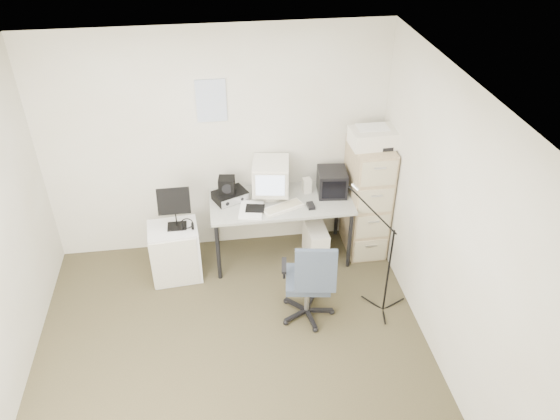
{
  "coord_description": "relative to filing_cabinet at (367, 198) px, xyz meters",
  "views": [
    {
      "loc": [
        -0.06,
        -3.33,
        3.88
      ],
      "look_at": [
        0.55,
        0.95,
        0.95
      ],
      "focal_mm": 35.0,
      "sensor_mm": 36.0,
      "label": 1
    }
  ],
  "objects": [
    {
      "name": "headphones",
      "position": [
        -1.94,
        -0.26,
        0.01
      ],
      "size": [
        0.18,
        0.18,
        0.02
      ],
      "primitive_type": "torus",
      "rotation": [
        0.0,
        0.0,
        0.39
      ],
      "color": "black",
      "rests_on": "side_cart"
    },
    {
      "name": "desk",
      "position": [
        -0.95,
        -0.03,
        -0.29
      ],
      "size": [
        1.5,
        0.7,
        0.73
      ],
      "primitive_type": "cube",
      "color": "#A5A69A",
      "rests_on": "floor"
    },
    {
      "name": "wall_back",
      "position": [
        -1.58,
        0.32,
        0.6
      ],
      "size": [
        3.6,
        0.02,
        2.5
      ],
      "primitive_type": "cube",
      "color": "silver",
      "rests_on": "ground"
    },
    {
      "name": "pc_tower",
      "position": [
        -0.58,
        -0.14,
        -0.44
      ],
      "size": [
        0.22,
        0.46,
        0.43
      ],
      "primitive_type": "cube",
      "rotation": [
        0.0,
        0.0,
        0.03
      ],
      "color": "silver",
      "rests_on": "floor"
    },
    {
      "name": "wall_calendar",
      "position": [
        -1.6,
        0.31,
        1.1
      ],
      "size": [
        0.3,
        0.02,
        0.44
      ],
      "primitive_type": "cube",
      "color": "white",
      "rests_on": "wall_back"
    },
    {
      "name": "filing_cabinet",
      "position": [
        0.0,
        0.0,
        0.0
      ],
      "size": [
        0.4,
        0.6,
        1.3
      ],
      "primitive_type": "cube",
      "color": "tan",
      "rests_on": "floor"
    },
    {
      "name": "mic_stand",
      "position": [
        -0.06,
        -1.04,
        -0.01
      ],
      "size": [
        0.03,
        0.03,
        1.28
      ],
      "primitive_type": "cylinder",
      "rotation": [
        0.0,
        0.0,
        2.34
      ],
      "color": "black",
      "rests_on": "floor"
    },
    {
      "name": "floor",
      "position": [
        -1.58,
        -1.48,
        -0.66
      ],
      "size": [
        3.6,
        3.6,
        0.01
      ],
      "primitive_type": "cube",
      "color": "#373320",
      "rests_on": "ground"
    },
    {
      "name": "radio_speaker",
      "position": [
        -1.51,
        0.07,
        0.26
      ],
      "size": [
        0.19,
        0.18,
        0.17
      ],
      "primitive_type": "cube",
      "rotation": [
        0.0,
        0.0,
        -0.14
      ],
      "color": "black",
      "rests_on": "radio_receiver"
    },
    {
      "name": "crt_monitor",
      "position": [
        -1.04,
        0.08,
        0.29
      ],
      "size": [
        0.43,
        0.45,
        0.41
      ],
      "primitive_type": "cube",
      "rotation": [
        0.0,
        0.0,
        -0.16
      ],
      "color": "silver",
      "rests_on": "desk"
    },
    {
      "name": "ceiling",
      "position": [
        -1.58,
        -1.48,
        1.85
      ],
      "size": [
        3.6,
        3.6,
        0.01
      ],
      "primitive_type": "cube",
      "color": "white",
      "rests_on": "ground"
    },
    {
      "name": "radio_receiver",
      "position": [
        -1.48,
        0.06,
        0.13
      ],
      "size": [
        0.4,
        0.36,
        0.1
      ],
      "primitive_type": "cube",
      "rotation": [
        0.0,
        0.0,
        0.42
      ],
      "color": "black",
      "rests_on": "desk"
    },
    {
      "name": "keyboard",
      "position": [
        -0.95,
        -0.19,
        0.09
      ],
      "size": [
        0.46,
        0.31,
        0.02
      ],
      "primitive_type": "cube",
      "rotation": [
        0.0,
        0.0,
        0.4
      ],
      "color": "silver",
      "rests_on": "desk"
    },
    {
      "name": "desk_speaker",
      "position": [
        -0.65,
        0.1,
        0.16
      ],
      "size": [
        0.1,
        0.1,
        0.16
      ],
      "primitive_type": "cube",
      "rotation": [
        0.0,
        0.0,
        0.13
      ],
      "color": "beige",
      "rests_on": "desk"
    },
    {
      "name": "side_cart",
      "position": [
        -2.09,
        -0.22,
        -0.34
      ],
      "size": [
        0.53,
        0.44,
        0.62
      ],
      "primitive_type": "cube",
      "rotation": [
        0.0,
        0.0,
        0.08
      ],
      "color": "silver",
      "rests_on": "floor"
    },
    {
      "name": "wall_right",
      "position": [
        0.22,
        -1.48,
        0.6
      ],
      "size": [
        0.02,
        3.6,
        2.5
      ],
      "primitive_type": "cube",
      "color": "silver",
      "rests_on": "ground"
    },
    {
      "name": "papers",
      "position": [
        -1.28,
        -0.18,
        0.09
      ],
      "size": [
        0.29,
        0.36,
        0.02
      ],
      "primitive_type": "cube",
      "rotation": [
        0.0,
        0.0,
        -0.19
      ],
      "color": "white",
      "rests_on": "desk"
    },
    {
      "name": "mouse",
      "position": [
        -0.66,
        -0.2,
        0.1
      ],
      "size": [
        0.08,
        0.12,
        0.04
      ],
      "primitive_type": "cube",
      "rotation": [
        0.0,
        0.0,
        0.07
      ],
      "color": "black",
      "rests_on": "desk"
    },
    {
      "name": "crt_tv",
      "position": [
        -0.39,
        0.04,
        0.22
      ],
      "size": [
        0.33,
        0.35,
        0.27
      ],
      "primitive_type": "cube",
      "rotation": [
        0.0,
        0.0,
        -0.1
      ],
      "color": "black",
      "rests_on": "desk"
    },
    {
      "name": "printer",
      "position": [
        0.0,
        -0.01,
        0.74
      ],
      "size": [
        0.47,
        0.33,
        0.18
      ],
      "primitive_type": "cube",
      "rotation": [
        0.0,
        0.0,
        0.04
      ],
      "color": "silver",
      "rests_on": "filing_cabinet"
    },
    {
      "name": "music_stand",
      "position": [
        -2.04,
        -0.2,
        0.21
      ],
      "size": [
        0.36,
        0.26,
        0.47
      ],
      "primitive_type": "cube",
      "rotation": [
        0.0,
        0.0,
        0.3
      ],
      "color": "black",
      "rests_on": "side_cart"
    },
    {
      "name": "office_chair",
      "position": [
        -0.83,
        -0.99,
        -0.18
      ],
      "size": [
        0.61,
        0.61,
        0.93
      ],
      "primitive_type": "cube",
      "rotation": [
        0.0,
        0.0,
        -0.15
      ],
      "color": "#363F4F",
      "rests_on": "floor"
    }
  ]
}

